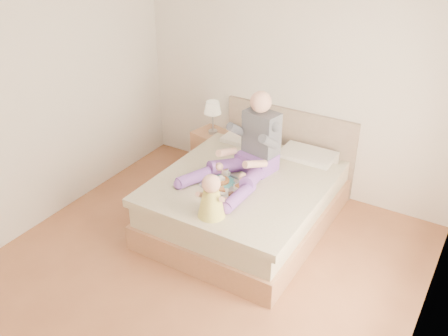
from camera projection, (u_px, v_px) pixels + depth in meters
The scene contains 7 objects.
room at pixel (200, 138), 4.13m from camera, with size 4.02×4.22×2.71m.
bed at pixel (250, 196), 5.56m from camera, with size 1.70×2.18×1.00m.
nightstand at pixel (212, 150), 6.63m from camera, with size 0.51×0.47×0.53m.
lamp at pixel (213, 109), 6.31m from camera, with size 0.21×0.21×0.44m.
adult at pixel (249, 151), 5.28m from camera, with size 0.79×1.17×0.92m.
tray at pixel (228, 184), 5.15m from camera, with size 0.52×0.44×0.13m.
baby at pixel (212, 199), 4.64m from camera, with size 0.29×0.40×0.44m.
Camera 1 is at (2.17, -3.08, 3.33)m, focal length 40.00 mm.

